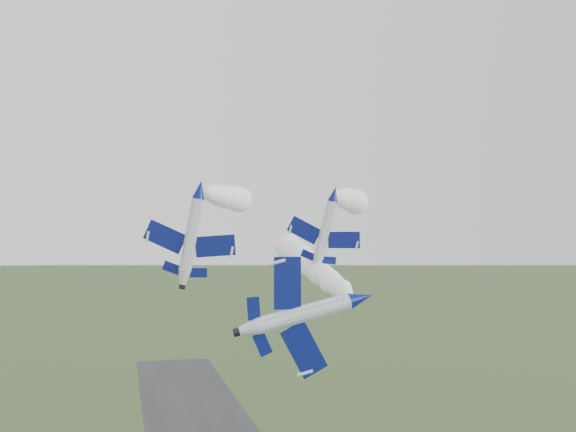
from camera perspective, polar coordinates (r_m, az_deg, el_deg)
jet_lead at (r=63.91m, az=6.55°, el=-7.27°), size 4.79×14.20×11.39m
smoke_trail_jet_lead at (r=103.35m, az=1.69°, el=-4.09°), size 12.18×72.90×5.00m
jet_pair_left at (r=84.13m, az=-7.86°, el=2.37°), size 11.97×14.12×3.95m
smoke_trail_jet_pair_left at (r=114.16m, az=-5.42°, el=1.70°), size 20.50×52.08×5.08m
jet_pair_right at (r=89.05m, az=4.11°, el=1.96°), size 9.93×11.69×3.65m
smoke_trail_jet_pair_right at (r=128.51m, az=5.51°, el=1.41°), size 35.01×70.07×5.79m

